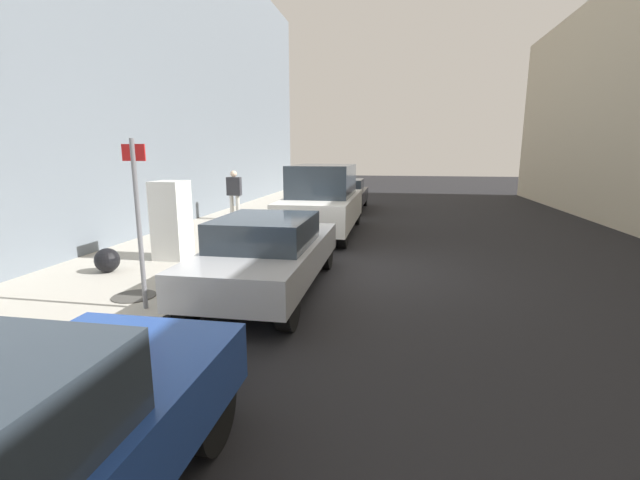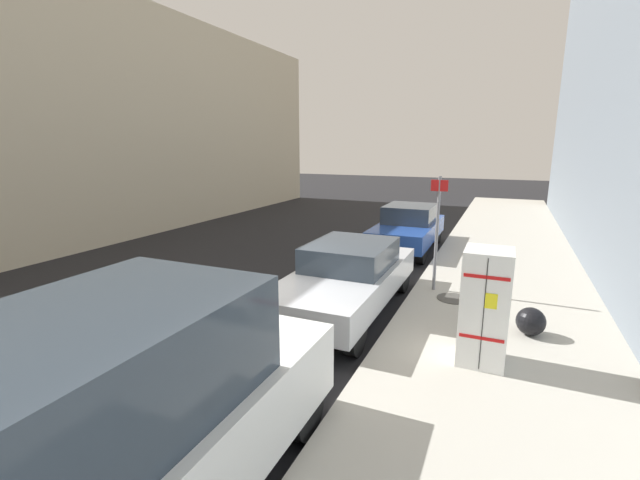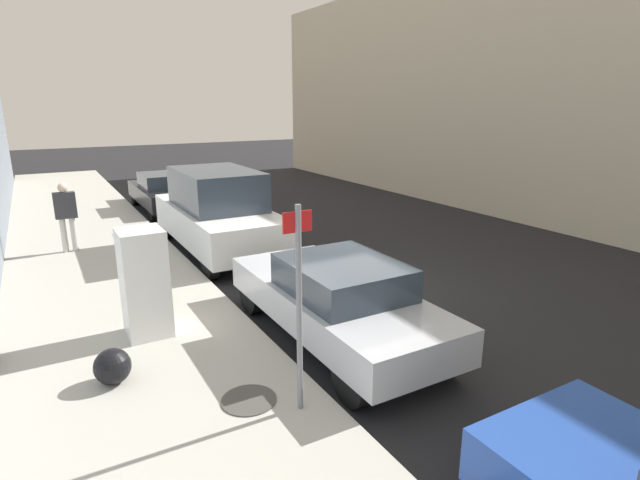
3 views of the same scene
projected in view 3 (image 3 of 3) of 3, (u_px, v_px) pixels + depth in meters
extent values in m
plane|color=black|center=(352.00, 293.00, 10.29)|extent=(80.00, 80.00, 0.00)
cube|color=#B2ADA0|center=(130.00, 337.00, 8.18)|extent=(3.83, 44.00, 0.17)
cube|color=beige|center=(638.00, 86.00, 13.58)|extent=(2.23, 37.40, 8.44)
cube|color=white|center=(145.00, 283.00, 7.90)|extent=(0.67, 0.72, 1.74)
cube|color=black|center=(140.00, 276.00, 8.20)|extent=(0.01, 0.01, 1.65)
cube|color=yellow|center=(133.00, 264.00, 8.11)|extent=(0.16, 0.01, 0.22)
cube|color=red|center=(137.00, 244.00, 8.05)|extent=(0.61, 0.01, 0.05)
cube|color=red|center=(142.00, 296.00, 8.30)|extent=(0.61, 0.01, 0.05)
cylinder|color=#47443F|center=(249.00, 400.00, 6.29)|extent=(0.70, 0.70, 0.02)
cylinder|color=slate|center=(299.00, 312.00, 5.81)|extent=(0.07, 0.07, 2.55)
cube|color=red|center=(297.00, 222.00, 5.54)|extent=(0.36, 0.02, 0.24)
sphere|color=black|center=(112.00, 366.00, 6.63)|extent=(0.48, 0.48, 0.48)
cylinder|color=beige|center=(64.00, 235.00, 12.42)|extent=(0.14, 0.14, 0.86)
cylinder|color=beige|center=(74.00, 234.00, 12.53)|extent=(0.14, 0.14, 0.86)
cube|color=#333338|center=(65.00, 205.00, 12.27)|extent=(0.50, 0.22, 0.64)
sphere|color=beige|center=(63.00, 188.00, 12.15)|extent=(0.23, 0.23, 0.23)
cylinder|color=black|center=(619.00, 460.00, 4.97)|extent=(0.22, 0.72, 0.72)
cube|color=silver|center=(335.00, 303.00, 8.12)|extent=(1.79, 4.62, 0.55)
cube|color=#2D3842|center=(343.00, 277.00, 7.79)|extent=(1.58, 1.94, 0.50)
cylinder|color=black|center=(252.00, 294.00, 9.24)|extent=(0.22, 0.73, 0.73)
cylinder|color=black|center=(323.00, 280.00, 9.98)|extent=(0.22, 0.73, 0.73)
cylinder|color=black|center=(352.00, 379.00, 6.41)|extent=(0.22, 0.73, 0.73)
cylinder|color=black|center=(442.00, 350.00, 7.14)|extent=(0.22, 0.73, 0.73)
cube|color=silver|center=(218.00, 223.00, 12.94)|extent=(2.03, 5.15, 0.85)
cube|color=#2D3842|center=(216.00, 188.00, 12.70)|extent=(1.78, 2.83, 0.95)
cylinder|color=black|center=(167.00, 227.00, 14.29)|extent=(0.22, 0.70, 0.70)
cylinder|color=black|center=(226.00, 220.00, 15.13)|extent=(0.22, 0.70, 0.70)
cylinder|color=black|center=(210.00, 264.00, 10.98)|extent=(0.22, 0.70, 0.70)
cylinder|color=black|center=(282.00, 253.00, 11.83)|extent=(0.22, 0.70, 0.70)
cube|color=black|center=(165.00, 194.00, 17.96)|extent=(1.81, 4.32, 0.55)
cube|color=#2D3842|center=(165.00, 180.00, 17.64)|extent=(1.59, 1.81, 0.50)
cylinder|color=black|center=(135.00, 197.00, 18.99)|extent=(0.22, 0.65, 0.65)
cylinder|color=black|center=(176.00, 193.00, 19.72)|extent=(0.22, 0.65, 0.65)
cylinder|color=black|center=(153.00, 212.00, 16.33)|extent=(0.22, 0.65, 0.65)
cylinder|color=black|center=(199.00, 207.00, 17.07)|extent=(0.22, 0.65, 0.65)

